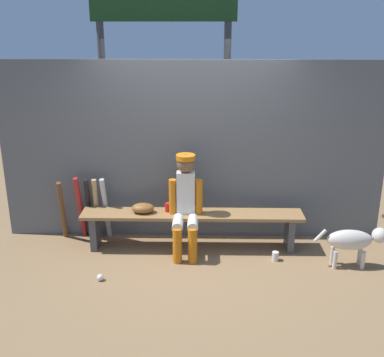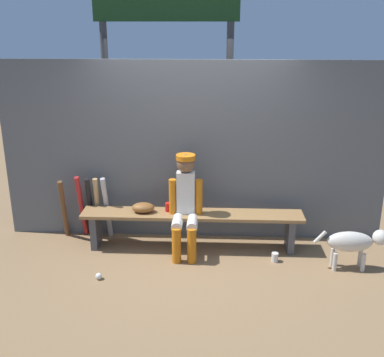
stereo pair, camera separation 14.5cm
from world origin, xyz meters
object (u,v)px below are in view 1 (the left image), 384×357
(player_seated, at_px, (186,202))
(dog, at_px, (354,240))
(scoreboard, at_px, (168,22))
(bat_aluminum_silver, at_px, (106,208))
(dugout_bench, at_px, (192,220))
(baseball_glove, at_px, (143,208))
(cup_on_ground, at_px, (275,256))
(bat_aluminum_black, at_px, (89,208))
(bat_wood_tan, at_px, (96,209))
(cup_on_bench, at_px, (168,207))
(baseball, at_px, (100,277))
(bat_aluminum_red, at_px, (80,207))
(bat_wood_dark, at_px, (62,210))

(player_seated, bearing_deg, dog, -9.37)
(dog, bearing_deg, scoreboard, 142.38)
(bat_aluminum_silver, bearing_deg, dugout_bench, -11.97)
(baseball_glove, bearing_deg, cup_on_ground, -10.94)
(player_seated, height_order, bat_aluminum_black, player_seated)
(bat_wood_tan, distance_m, cup_on_bench, 0.97)
(bat_aluminum_black, distance_m, cup_on_ground, 2.45)
(baseball, bearing_deg, bat_aluminum_red, 112.96)
(cup_on_bench, distance_m, scoreboard, 2.51)
(bat_wood_dark, xyz_separation_m, dog, (3.56, -0.64, -0.08))
(baseball, relative_size, dog, 0.09)
(dog, bearing_deg, baseball, -172.52)
(baseball_glove, relative_size, dog, 0.33)
(baseball_glove, height_order, cup_on_ground, baseball_glove)
(cup_on_bench, height_order, dog, cup_on_bench)
(bat_aluminum_black, height_order, cup_on_bench, bat_aluminum_black)
(player_seated, xyz_separation_m, bat_wood_dark, (-1.60, 0.32, -0.26))
(dugout_bench, bearing_deg, cup_on_bench, 171.72)
(bat_aluminum_red, height_order, cup_on_ground, bat_aluminum_red)
(bat_aluminum_black, bearing_deg, bat_aluminum_red, -175.14)
(player_seated, xyz_separation_m, bat_aluminum_red, (-1.38, 0.37, -0.24))
(bat_wood_tan, bearing_deg, bat_wood_dark, -175.25)
(bat_aluminum_silver, relative_size, cup_on_ground, 7.84)
(cup_on_ground, bearing_deg, baseball_glove, 169.06)
(bat_aluminum_red, xyz_separation_m, bat_wood_dark, (-0.22, -0.05, -0.02))
(cup_on_bench, relative_size, scoreboard, 0.03)
(bat_aluminum_silver, xyz_separation_m, scoreboard, (0.77, 1.05, 2.29))
(baseball, relative_size, cup_on_bench, 0.67)
(bat_aluminum_black, bearing_deg, bat_wood_tan, -14.84)
(baseball_glove, distance_m, scoreboard, 2.54)
(bat_aluminum_black, bearing_deg, scoreboard, 45.54)
(bat_aluminum_red, distance_m, cup_on_bench, 1.18)
(bat_aluminum_black, bearing_deg, bat_wood_dark, -169.30)
(cup_on_bench, bearing_deg, player_seated, -34.73)
(dugout_bench, height_order, bat_aluminum_red, bat_aluminum_red)
(baseball_glove, height_order, bat_wood_tan, bat_wood_tan)
(bat_wood_tan, bearing_deg, dog, -12.23)
(bat_aluminum_black, bearing_deg, dog, -12.31)
(player_seated, bearing_deg, bat_aluminum_red, 164.94)
(bat_wood_tan, bearing_deg, bat_aluminum_black, 165.16)
(dugout_bench, xyz_separation_m, baseball_glove, (-0.61, 0.00, 0.16))
(cup_on_ground, bearing_deg, baseball, -166.01)
(scoreboard, bearing_deg, player_seated, -78.93)
(bat_aluminum_red, bearing_deg, scoreboard, 42.75)
(bat_aluminum_red, bearing_deg, cup_on_bench, -10.64)
(bat_aluminum_silver, height_order, cup_on_bench, bat_aluminum_silver)
(dugout_bench, relative_size, dog, 3.25)
(bat_wood_dark, height_order, scoreboard, scoreboard)
(bat_aluminum_red, bearing_deg, baseball_glove, -17.08)
(scoreboard, distance_m, dog, 3.69)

